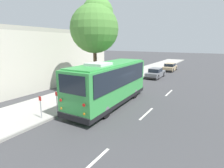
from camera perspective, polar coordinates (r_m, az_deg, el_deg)
name	(u,v)px	position (r m, az deg, el deg)	size (l,w,h in m)	color
ground_plane	(115,102)	(14.43, 1.15, -5.81)	(160.00, 160.00, 0.00)	#3D3D3F
sidewalk_slab	(80,94)	(16.65, -10.54, -3.13)	(80.00, 4.34, 0.15)	#A3A099
curb_strip	(99,98)	(15.29, -4.30, -4.43)	(80.00, 0.14, 0.15)	gray
shuttle_bus	(110,82)	(13.38, -0.73, 0.82)	(8.67, 2.95, 3.41)	green
parked_sedan_gray	(155,73)	(25.00, 14.02, 3.45)	(4.39, 1.75, 1.31)	slate
parked_sedan_tan	(170,67)	(31.82, 18.35, 5.20)	(4.37, 1.87, 1.30)	tan
street_tree	(95,26)	(16.77, -5.54, 18.45)	(4.37, 4.37, 8.64)	brown
sign_post_near	(41,107)	(11.70, -22.24, -6.93)	(0.06, 0.22, 1.40)	gray
sign_post_far	(57,101)	(12.43, -17.53, -5.42)	(0.06, 0.22, 1.38)	gray
building_backdrop	(24,60)	(21.71, -26.84, 7.04)	(20.72, 7.32, 6.16)	beige
lane_stripe_behind	(92,164)	(7.73, -6.56, -24.46)	(2.40, 0.14, 0.01)	silver
lane_stripe_mid	(146,114)	(12.35, 11.19, -9.44)	(2.40, 0.14, 0.01)	silver
lane_stripe_ahead	(169,93)	(17.81, 18.12, -2.74)	(2.40, 0.14, 0.01)	silver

